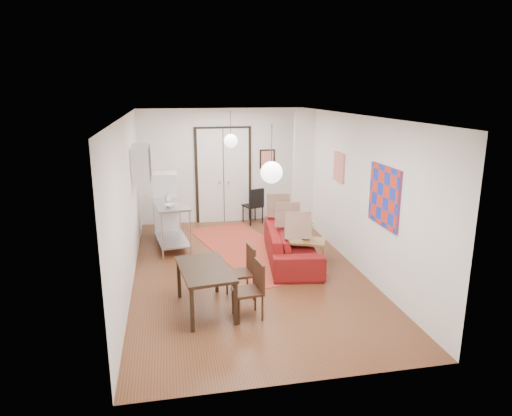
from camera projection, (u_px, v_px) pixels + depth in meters
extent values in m
plane|color=brown|center=(247.00, 271.00, 8.69)|extent=(7.00, 7.00, 0.00)
cube|color=white|center=(246.00, 116.00, 7.96)|extent=(4.20, 7.00, 0.02)
cube|color=white|center=(223.00, 166.00, 11.65)|extent=(4.20, 0.02, 2.90)
cube|color=white|center=(302.00, 268.00, 5.00)|extent=(4.20, 0.02, 2.90)
cube|color=white|center=(128.00, 202.00, 7.93)|extent=(0.02, 7.00, 2.90)
cube|color=white|center=(355.00, 192.00, 8.71)|extent=(0.02, 7.00, 2.90)
cube|color=white|center=(223.00, 176.00, 11.67)|extent=(1.44, 0.06, 2.50)
cube|color=white|center=(303.00, 170.00, 11.09)|extent=(0.50, 0.10, 2.90)
cube|color=silver|center=(141.00, 163.00, 9.28)|extent=(0.35, 1.00, 0.70)
cube|color=red|center=(384.00, 196.00, 7.47)|extent=(0.05, 1.00, 1.00)
cube|color=beige|center=(339.00, 167.00, 9.38)|extent=(0.05, 0.50, 0.60)
cube|color=red|center=(267.00, 159.00, 11.79)|extent=(0.40, 0.03, 0.50)
cube|color=#9D6841|center=(135.00, 157.00, 9.71)|extent=(0.03, 0.44, 0.54)
sphere|color=silver|center=(231.00, 141.00, 10.02)|extent=(0.30, 0.30, 0.30)
cylinder|color=black|center=(231.00, 122.00, 9.92)|extent=(0.01, 0.01, 0.50)
sphere|color=silver|center=(272.00, 172.00, 6.22)|extent=(0.30, 0.30, 0.30)
cylinder|color=black|center=(272.00, 143.00, 6.12)|extent=(0.01, 0.01, 0.50)
cube|color=#AE412B|center=(248.00, 250.00, 9.82)|extent=(2.42, 4.13, 0.01)
imported|color=maroon|center=(292.00, 244.00, 9.12)|extent=(2.50, 1.26, 0.70)
cube|color=#AA8450|center=(302.00, 241.00, 9.20)|extent=(1.04, 0.82, 0.04)
cube|color=#AA8450|center=(284.00, 255.00, 8.98)|extent=(0.07, 0.07, 0.37)
cube|color=#AA8450|center=(324.00, 252.00, 9.13)|extent=(0.07, 0.07, 0.37)
cube|color=#AA8450|center=(280.00, 248.00, 9.36)|extent=(0.07, 0.07, 0.37)
cube|color=#AA8450|center=(317.00, 246.00, 9.52)|extent=(0.07, 0.07, 0.37)
imported|color=#327034|center=(307.00, 230.00, 9.16)|extent=(0.45, 0.42, 0.40)
cube|color=silver|center=(171.00, 204.00, 9.69)|extent=(0.83, 1.38, 0.04)
cube|color=silver|center=(172.00, 239.00, 9.89)|extent=(0.78, 1.34, 0.03)
cylinder|color=silver|center=(158.00, 236.00, 9.18)|extent=(0.04, 0.04, 0.98)
cylinder|color=silver|center=(186.00, 234.00, 9.29)|extent=(0.04, 0.04, 0.98)
cylinder|color=silver|center=(158.00, 219.00, 10.34)|extent=(0.04, 0.04, 0.98)
cylinder|color=silver|center=(184.00, 218.00, 10.45)|extent=(0.04, 0.04, 0.98)
imported|color=beige|center=(171.00, 206.00, 9.40)|extent=(0.31, 0.31, 0.06)
imported|color=teal|center=(168.00, 196.00, 9.89)|extent=(0.12, 0.12, 0.21)
cube|color=silver|center=(166.00, 205.00, 10.50)|extent=(0.55, 0.55, 1.52)
cube|color=black|center=(205.00, 269.00, 6.97)|extent=(0.88, 1.36, 0.05)
cube|color=black|center=(186.00, 310.00, 6.44)|extent=(0.06, 0.06, 0.66)
cube|color=black|center=(231.00, 306.00, 6.55)|extent=(0.06, 0.06, 0.66)
cube|color=black|center=(183.00, 277.00, 7.56)|extent=(0.06, 0.06, 0.66)
cube|color=black|center=(221.00, 274.00, 7.68)|extent=(0.06, 0.06, 0.66)
cube|color=#391E12|center=(240.00, 274.00, 7.48)|extent=(0.47, 0.45, 0.04)
cube|color=#391E12|center=(238.00, 256.00, 7.60)|extent=(0.09, 0.40, 0.44)
cylinder|color=#391E12|center=(231.00, 291.00, 7.33)|extent=(0.03, 0.03, 0.42)
cylinder|color=#391E12|center=(252.00, 289.00, 7.39)|extent=(0.03, 0.03, 0.42)
cylinder|color=#391E12|center=(228.00, 282.00, 7.67)|extent=(0.03, 0.03, 0.42)
cylinder|color=#391E12|center=(248.00, 280.00, 7.73)|extent=(0.03, 0.03, 0.42)
cube|color=#391E12|center=(247.00, 292.00, 6.81)|extent=(0.47, 0.45, 0.04)
cube|color=#391E12|center=(245.00, 272.00, 6.93)|extent=(0.09, 0.40, 0.44)
cylinder|color=#391E12|center=(238.00, 311.00, 6.66)|extent=(0.03, 0.03, 0.42)
cylinder|color=#391E12|center=(261.00, 309.00, 6.73)|extent=(0.03, 0.03, 0.42)
cylinder|color=#391E12|center=(235.00, 300.00, 7.01)|extent=(0.03, 0.03, 0.42)
cylinder|color=#391E12|center=(256.00, 298.00, 7.07)|extent=(0.03, 0.03, 0.42)
cube|color=black|center=(253.00, 206.00, 11.69)|extent=(0.55, 0.55, 0.04)
cube|color=black|center=(251.00, 195.00, 11.81)|extent=(0.41, 0.19, 0.45)
cylinder|color=black|center=(247.00, 216.00, 11.54)|extent=(0.03, 0.03, 0.45)
cylinder|color=black|center=(261.00, 216.00, 11.61)|extent=(0.03, 0.03, 0.45)
cylinder|color=black|center=(245.00, 213.00, 11.89)|extent=(0.03, 0.03, 0.45)
cylinder|color=black|center=(258.00, 212.00, 11.96)|extent=(0.03, 0.03, 0.45)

